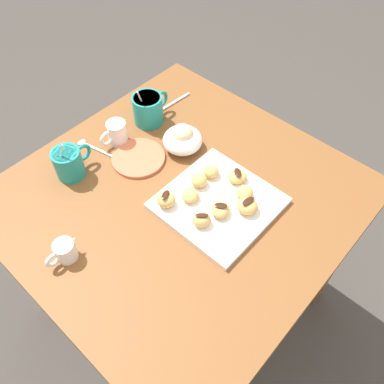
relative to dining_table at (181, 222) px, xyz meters
name	(u,v)px	position (x,y,z in m)	size (l,w,h in m)	color
ground_plane	(184,300)	(0.00, 0.00, -0.59)	(8.00, 8.00, 0.00)	#423D38
dining_table	(181,222)	(0.00, 0.00, 0.00)	(0.90, 0.88, 0.73)	brown
pastry_plate_square	(218,203)	(0.04, -0.10, 0.14)	(0.29, 0.29, 0.02)	white
coffee_mug_teal_left	(69,162)	(-0.15, 0.28, 0.18)	(0.12, 0.08, 0.14)	teal
coffee_mug_teal_right	(148,108)	(0.16, 0.28, 0.19)	(0.13, 0.09, 0.14)	teal
cream_pitcher_white	(117,132)	(0.02, 0.28, 0.18)	(0.10, 0.06, 0.07)	white
ice_cream_bowl	(183,139)	(0.14, 0.12, 0.17)	(0.12, 0.12, 0.09)	white
chocolate_sauce_pitcher	(65,250)	(-0.33, 0.07, 0.17)	(0.09, 0.05, 0.06)	white
saucer_coral_left	(138,158)	(0.02, 0.18, 0.14)	(0.16, 0.16, 0.01)	#E5704C
loose_spoon_near_saucer	(167,107)	(0.24, 0.29, 0.14)	(0.16, 0.02, 0.01)	silver
loose_spoon_by_plate	(94,148)	(-0.05, 0.32, 0.14)	(0.05, 0.16, 0.01)	silver
beignet_0	(202,220)	(-0.04, -0.12, 0.17)	(0.05, 0.04, 0.04)	#E5B260
chocolate_drizzle_0	(202,215)	(-0.04, -0.12, 0.19)	(0.03, 0.01, 0.01)	#381E11
beignet_1	(245,193)	(0.10, -0.14, 0.17)	(0.04, 0.05, 0.03)	#E5B260
beignet_2	(247,206)	(0.07, -0.18, 0.17)	(0.05, 0.06, 0.04)	#E5B260
chocolate_drizzle_2	(248,201)	(0.07, -0.18, 0.19)	(0.04, 0.02, 0.01)	#381E11
beignet_3	(199,180)	(0.05, -0.03, 0.17)	(0.04, 0.05, 0.04)	#E5B260
beignet_4	(166,200)	(-0.06, -0.01, 0.17)	(0.05, 0.05, 0.04)	#E5B260
chocolate_drizzle_4	(166,195)	(-0.06, -0.01, 0.19)	(0.03, 0.02, 0.01)	#381E11
beignet_5	(191,194)	(0.00, -0.04, 0.17)	(0.05, 0.05, 0.03)	#E5B260
beignet_6	(211,171)	(0.10, -0.03, 0.17)	(0.05, 0.04, 0.03)	#E5B260
beignet_7	(220,210)	(0.02, -0.13, 0.17)	(0.05, 0.06, 0.03)	#E5B260
chocolate_drizzle_7	(221,206)	(0.02, -0.13, 0.19)	(0.03, 0.02, 0.01)	#381E11
beignet_8	(237,177)	(0.14, -0.09, 0.17)	(0.05, 0.05, 0.03)	#E5B260
chocolate_drizzle_8	(238,173)	(0.14, -0.09, 0.18)	(0.03, 0.02, 0.01)	#381E11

